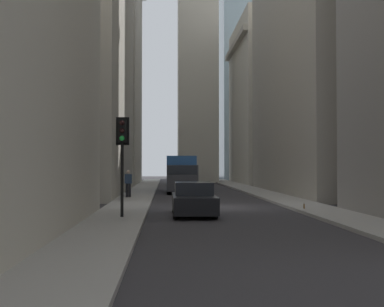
{
  "coord_description": "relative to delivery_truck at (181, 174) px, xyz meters",
  "views": [
    {
      "loc": [
        -24.92,
        2.58,
        2.16
      ],
      "look_at": [
        18.88,
        0.25,
        3.18
      ],
      "focal_mm": 45.68,
      "sensor_mm": 36.0,
      "label": 1
    }
  ],
  "objects": [
    {
      "name": "delivery_truck",
      "position": [
        0.0,
        0.0,
        0.0
      ],
      "size": [
        6.46,
        2.25,
        2.84
      ],
      "color": "#285699",
      "rests_on": "ground_plane"
    },
    {
      "name": "ground_plane",
      "position": [
        -12.95,
        -1.4,
        -1.46
      ],
      "size": [
        135.0,
        135.0,
        0.0
      ],
      "primitive_type": "plane",
      "color": "#302D30"
    },
    {
      "name": "church_spire",
      "position": [
        22.89,
        -2.75,
        19.82
      ],
      "size": [
        5.35,
        5.35,
        40.69
      ],
      "color": "beige",
      "rests_on": "ground_plane"
    },
    {
      "name": "building_right_far",
      "position": [
        16.44,
        9.19,
        12.03
      ],
      "size": [
        13.59,
        10.5,
        26.96
      ],
      "color": "#A8A091",
      "rests_on": "ground_plane"
    },
    {
      "name": "building_right_midfar",
      "position": [
        -2.03,
        9.2,
        8.09
      ],
      "size": [
        17.27,
        10.0,
        19.09
      ],
      "color": "#A8A091",
      "rests_on": "ground_plane"
    },
    {
      "name": "traffic_light_foreground",
      "position": [
        -18.73,
        2.89,
        1.54
      ],
      "size": [
        0.43,
        0.52,
        3.9
      ],
      "color": "black",
      "rests_on": "sidewalk_right"
    },
    {
      "name": "sidewalk_right",
      "position": [
        -12.95,
        3.1,
        -1.39
      ],
      "size": [
        90.0,
        2.2,
        0.14
      ],
      "primitive_type": "cube",
      "color": "gray",
      "rests_on": "ground_plane"
    },
    {
      "name": "sedan_black",
      "position": [
        -16.98,
        -0.0,
        -0.8
      ],
      "size": [
        4.3,
        1.78,
        1.42
      ],
      "color": "black",
      "rests_on": "ground_plane"
    },
    {
      "name": "sidewalk_left",
      "position": [
        -12.95,
        -5.9,
        -1.39
      ],
      "size": [
        90.0,
        2.2,
        0.14
      ],
      "primitive_type": "cube",
      "color": "gray",
      "rests_on": "ground_plane"
    },
    {
      "name": "pedestrian",
      "position": [
        -7.03,
        3.55,
        -0.4
      ],
      "size": [
        0.26,
        0.44,
        1.69
      ],
      "color": "black",
      "rests_on": "sidewalk_right"
    },
    {
      "name": "building_left_far",
      "position": [
        17.62,
        -11.99,
        7.78
      ],
      "size": [
        14.9,
        10.5,
        18.47
      ],
      "color": "beige",
      "rests_on": "ground_plane"
    },
    {
      "name": "building_left_midfar",
      "position": [
        -1.98,
        -11.99,
        12.11
      ],
      "size": [
        19.56,
        10.5,
        27.11
      ],
      "color": "gray",
      "rests_on": "ground_plane"
    },
    {
      "name": "discarded_bottle",
      "position": [
        -15.65,
        -5.18,
        -1.21
      ],
      "size": [
        0.07,
        0.07,
        0.27
      ],
      "color": "brown",
      "rests_on": "sidewalk_left"
    }
  ]
}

